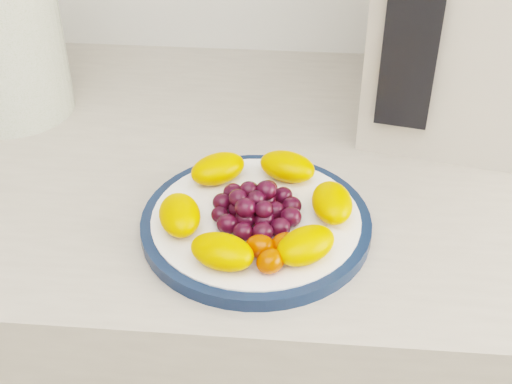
{
  "coord_description": "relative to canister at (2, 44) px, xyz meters",
  "views": [
    {
      "loc": [
        0.04,
        0.46,
        1.39
      ],
      "look_at": [
        -0.01,
        1.05,
        0.95
      ],
      "focal_mm": 50.0,
      "sensor_mm": 36.0,
      "label": 1
    }
  ],
  "objects": [
    {
      "name": "appliance_panel",
      "position": [
        0.51,
        -0.08,
        0.09
      ],
      "size": [
        0.06,
        0.03,
        0.26
      ],
      "primitive_type": "cube",
      "rotation": [
        0.0,
        0.0,
        -0.19
      ],
      "color": "black",
      "rests_on": "appliance_body"
    },
    {
      "name": "plate_rim",
      "position": [
        0.35,
        -0.23,
        -0.09
      ],
      "size": [
        0.25,
        0.25,
        0.01
      ],
      "primitive_type": "cylinder",
      "color": "#0F1E3A",
      "rests_on": "counter"
    },
    {
      "name": "canister",
      "position": [
        0.0,
        0.0,
        0.0
      ],
      "size": [
        0.2,
        0.2,
        0.19
      ],
      "primitive_type": "cylinder",
      "rotation": [
        0.0,
        0.0,
        0.29
      ],
      "color": "#3E5817",
      "rests_on": "counter"
    },
    {
      "name": "plate_face",
      "position": [
        0.35,
        -0.23,
        -0.09
      ],
      "size": [
        0.22,
        0.22,
        0.02
      ],
      "primitive_type": "cylinder",
      "color": "white",
      "rests_on": "counter"
    },
    {
      "name": "fruit_plate",
      "position": [
        0.35,
        -0.24,
        -0.06
      ],
      "size": [
        0.21,
        0.21,
        0.03
      ],
      "color": "orange",
      "rests_on": "plate_face"
    }
  ]
}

